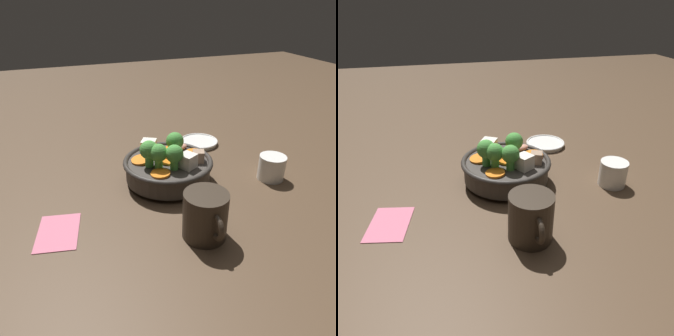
# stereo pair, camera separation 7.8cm
# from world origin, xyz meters

# --- Properties ---
(ground_plane) EXTENTS (3.00, 3.00, 0.00)m
(ground_plane) POSITION_xyz_m (0.00, 0.00, 0.00)
(ground_plane) COLOR #4C3826
(stirfry_bowl) EXTENTS (0.21, 0.21, 0.12)m
(stirfry_bowl) POSITION_xyz_m (0.00, -0.00, 0.04)
(stirfry_bowl) COLOR #38332D
(stirfry_bowl) RESTS_ON ground_plane
(side_saucer) EXTENTS (0.11, 0.11, 0.01)m
(side_saucer) POSITION_xyz_m (-0.17, 0.16, 0.01)
(side_saucer) COLOR white
(side_saucer) RESTS_ON ground_plane
(tea_cup) EXTENTS (0.06, 0.06, 0.06)m
(tea_cup) POSITION_xyz_m (0.07, 0.24, 0.03)
(tea_cup) COLOR white
(tea_cup) RESTS_ON ground_plane
(dark_mug) EXTENTS (0.11, 0.08, 0.09)m
(dark_mug) POSITION_xyz_m (0.21, -0.01, 0.05)
(dark_mug) COLOR #33281E
(dark_mug) RESTS_ON ground_plane
(napkin) EXTENTS (0.12, 0.10, 0.00)m
(napkin) POSITION_xyz_m (0.11, -0.26, 0.00)
(napkin) COLOR #D16B84
(napkin) RESTS_ON ground_plane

